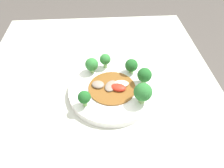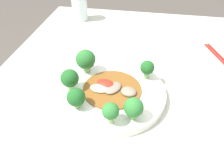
{
  "view_description": "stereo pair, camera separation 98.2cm",
  "coord_description": "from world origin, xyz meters",
  "px_view_note": "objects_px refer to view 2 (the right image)",
  "views": [
    {
      "loc": [
        -0.5,
        -0.01,
        1.31
      ],
      "look_at": [
        0.03,
        -0.05,
        0.8
      ],
      "focal_mm": 35.0,
      "sensor_mm": 36.0,
      "label": 1
    },
    {
      "loc": [
        0.48,
        0.03,
        1.19
      ],
      "look_at": [
        0.03,
        -0.05,
        0.8
      ],
      "focal_mm": 35.0,
      "sensor_mm": 36.0,
      "label": 2
    }
  ],
  "objects_px": {
    "broccoli_southwest": "(86,60)",
    "chopsticks": "(224,62)",
    "broccoli_northeast": "(134,108)",
    "plate": "(112,93)",
    "broccoli_northwest": "(147,68)",
    "broccoli_southeast": "(76,97)",
    "broccoli_south": "(70,79)",
    "stirfry_center": "(112,88)",
    "broccoli_east": "(111,112)",
    "drinking_glass": "(80,6)"
  },
  "relations": [
    {
      "from": "plate",
      "to": "broccoli_east",
      "type": "distance_m",
      "value": 0.13
    },
    {
      "from": "chopsticks",
      "to": "broccoli_southeast",
      "type": "bearing_deg",
      "value": -53.81
    },
    {
      "from": "broccoli_northeast",
      "to": "broccoli_east",
      "type": "bearing_deg",
      "value": -64.82
    },
    {
      "from": "broccoli_northeast",
      "to": "broccoli_south",
      "type": "height_order",
      "value": "broccoli_south"
    },
    {
      "from": "broccoli_northeast",
      "to": "broccoli_southeast",
      "type": "distance_m",
      "value": 0.14
    },
    {
      "from": "broccoli_southwest",
      "to": "broccoli_northeast",
      "type": "bearing_deg",
      "value": 44.78
    },
    {
      "from": "broccoli_northeast",
      "to": "stirfry_center",
      "type": "bearing_deg",
      "value": -142.88
    },
    {
      "from": "plate",
      "to": "broccoli_southeast",
      "type": "distance_m",
      "value": 0.12
    },
    {
      "from": "broccoli_northwest",
      "to": "chopsticks",
      "type": "relative_size",
      "value": 0.25
    },
    {
      "from": "broccoli_southwest",
      "to": "broccoli_southeast",
      "type": "bearing_deg",
      "value": 5.86
    },
    {
      "from": "broccoli_southwest",
      "to": "broccoli_south",
      "type": "bearing_deg",
      "value": -13.75
    },
    {
      "from": "plate",
      "to": "broccoli_northwest",
      "type": "relative_size",
      "value": 5.18
    },
    {
      "from": "broccoli_southeast",
      "to": "broccoli_northwest",
      "type": "distance_m",
      "value": 0.22
    },
    {
      "from": "plate",
      "to": "chopsticks",
      "type": "xyz_separation_m",
      "value": [
        -0.23,
        0.35,
        -0.01
      ]
    },
    {
      "from": "broccoli_south",
      "to": "drinking_glass",
      "type": "height_order",
      "value": "drinking_glass"
    },
    {
      "from": "broccoli_northeast",
      "to": "broccoli_south",
      "type": "relative_size",
      "value": 0.93
    },
    {
      "from": "broccoli_south",
      "to": "drinking_glass",
      "type": "relative_size",
      "value": 0.5
    },
    {
      "from": "plate",
      "to": "broccoli_south",
      "type": "relative_size",
      "value": 4.72
    },
    {
      "from": "broccoli_southeast",
      "to": "broccoli_east",
      "type": "height_order",
      "value": "broccoli_east"
    },
    {
      "from": "broccoli_southeast",
      "to": "stirfry_center",
      "type": "height_order",
      "value": "broccoli_southeast"
    },
    {
      "from": "plate",
      "to": "drinking_glass",
      "type": "xyz_separation_m",
      "value": [
        -0.48,
        -0.23,
        0.05
      ]
    },
    {
      "from": "broccoli_northeast",
      "to": "broccoli_east",
      "type": "height_order",
      "value": "same"
    },
    {
      "from": "broccoli_southwest",
      "to": "chopsticks",
      "type": "xyz_separation_m",
      "value": [
        -0.16,
        0.44,
        -0.06
      ]
    },
    {
      "from": "broccoli_east",
      "to": "drinking_glass",
      "type": "distance_m",
      "value": 0.65
    },
    {
      "from": "broccoli_northeast",
      "to": "broccoli_southwest",
      "type": "bearing_deg",
      "value": -135.22
    },
    {
      "from": "plate",
      "to": "broccoli_south",
      "type": "bearing_deg",
      "value": -81.06
    },
    {
      "from": "plate",
      "to": "chopsticks",
      "type": "relative_size",
      "value": 1.29
    },
    {
      "from": "broccoli_northeast",
      "to": "stirfry_center",
      "type": "height_order",
      "value": "broccoli_northeast"
    },
    {
      "from": "broccoli_northeast",
      "to": "chopsticks",
      "type": "xyz_separation_m",
      "value": [
        -0.32,
        0.28,
        -0.05
      ]
    },
    {
      "from": "broccoli_southwest",
      "to": "chopsticks",
      "type": "height_order",
      "value": "broccoli_southwest"
    },
    {
      "from": "broccoli_northwest",
      "to": "broccoli_south",
      "type": "relative_size",
      "value": 0.91
    },
    {
      "from": "broccoli_northeast",
      "to": "stirfry_center",
      "type": "xyz_separation_m",
      "value": [
        -0.09,
        -0.07,
        -0.03
      ]
    },
    {
      "from": "broccoli_southeast",
      "to": "drinking_glass",
      "type": "relative_size",
      "value": 0.44
    },
    {
      "from": "broccoli_northwest",
      "to": "drinking_glass",
      "type": "height_order",
      "value": "drinking_glass"
    },
    {
      "from": "drinking_glass",
      "to": "chopsticks",
      "type": "distance_m",
      "value": 0.64
    },
    {
      "from": "drinking_glass",
      "to": "broccoli_east",
      "type": "bearing_deg",
      "value": 22.76
    },
    {
      "from": "broccoli_northwest",
      "to": "broccoli_east",
      "type": "relative_size",
      "value": 0.99
    },
    {
      "from": "stirfry_center",
      "to": "chopsticks",
      "type": "distance_m",
      "value": 0.42
    },
    {
      "from": "broccoli_southeast",
      "to": "broccoli_east",
      "type": "xyz_separation_m",
      "value": [
        0.04,
        0.09,
        0.0
      ]
    },
    {
      "from": "broccoli_south",
      "to": "broccoli_northeast",
      "type": "bearing_deg",
      "value": 67.63
    },
    {
      "from": "broccoli_southwest",
      "to": "broccoli_south",
      "type": "relative_size",
      "value": 1.17
    },
    {
      "from": "broccoli_southeast",
      "to": "broccoli_southwest",
      "type": "bearing_deg",
      "value": -174.14
    },
    {
      "from": "broccoli_southeast",
      "to": "broccoli_southwest",
      "type": "xyz_separation_m",
      "value": [
        -0.15,
        -0.02,
        0.01
      ]
    },
    {
      "from": "broccoli_east",
      "to": "broccoli_northwest",
      "type": "bearing_deg",
      "value": 158.49
    },
    {
      "from": "broccoli_northwest",
      "to": "stirfry_center",
      "type": "height_order",
      "value": "broccoli_northwest"
    },
    {
      "from": "broccoli_south",
      "to": "stirfry_center",
      "type": "bearing_deg",
      "value": 98.41
    },
    {
      "from": "broccoli_southwest",
      "to": "drinking_glass",
      "type": "relative_size",
      "value": 0.59
    },
    {
      "from": "broccoli_south",
      "to": "chopsticks",
      "type": "height_order",
      "value": "broccoli_south"
    },
    {
      "from": "broccoli_south",
      "to": "broccoli_east",
      "type": "distance_m",
      "value": 0.16
    },
    {
      "from": "broccoli_southeast",
      "to": "stirfry_center",
      "type": "bearing_deg",
      "value": 136.33
    }
  ]
}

